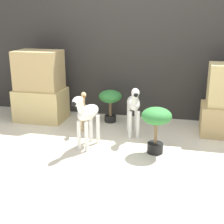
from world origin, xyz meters
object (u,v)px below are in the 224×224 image
object	(u,v)px
zebra_left	(87,114)
potted_palm_front	(156,121)
zebra_right	(134,105)
giraffe_figurine	(83,108)
potted_palm_back	(110,99)

from	to	relation	value
zebra_left	potted_palm_front	world-z (taller)	zebra_left
zebra_right	giraffe_figurine	xyz separation A→B (m)	(-0.68, 0.03, -0.11)
zebra_right	potted_palm_front	bearing A→B (deg)	-55.39
zebra_right	potted_palm_back	xyz separation A→B (m)	(-0.41, 0.43, -0.07)
zebra_left	potted_palm_back	world-z (taller)	zebra_left
zebra_right	potted_palm_front	xyz separation A→B (m)	(0.33, -0.48, -0.03)
zebra_right	zebra_left	world-z (taller)	same
zebra_right	zebra_left	distance (m)	0.68
giraffe_figurine	potted_palm_back	xyz separation A→B (m)	(0.28, 0.39, 0.04)
zebra_left	potted_palm_front	xyz separation A→B (m)	(0.79, 0.03, -0.03)
potted_palm_back	potted_palm_front	bearing A→B (deg)	-50.90
giraffe_figurine	potted_palm_back	bearing A→B (deg)	54.82
potted_palm_back	zebra_right	bearing A→B (deg)	-46.50
zebra_right	potted_palm_front	world-z (taller)	zebra_right
potted_palm_front	potted_palm_back	distance (m)	1.17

